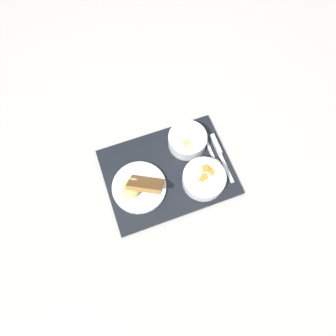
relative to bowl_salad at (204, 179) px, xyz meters
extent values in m
plane|color=#ADA89E|center=(0.10, -0.07, -0.04)|extent=(4.00, 4.00, 0.00)
cube|color=black|center=(0.10, -0.07, -0.03)|extent=(0.42, 0.31, 0.01)
cylinder|color=silver|center=(0.00, 0.00, 0.00)|extent=(0.14, 0.14, 0.05)
torus|color=silver|center=(0.00, 0.00, 0.02)|extent=(0.14, 0.14, 0.01)
cylinder|color=#A8D184|center=(-0.01, 0.01, 0.01)|extent=(0.06, 0.06, 0.02)
cylinder|color=#A8D184|center=(-0.01, 0.00, 0.01)|extent=(0.06, 0.06, 0.02)
cylinder|color=#A8D184|center=(0.00, 0.00, 0.01)|extent=(0.03, 0.04, 0.02)
cylinder|color=#A8D184|center=(0.00, 0.00, 0.01)|extent=(0.05, 0.05, 0.01)
cylinder|color=#A8D184|center=(-0.01, 0.00, 0.01)|extent=(0.06, 0.06, 0.01)
cylinder|color=#A8D184|center=(0.01, -0.01, 0.02)|extent=(0.04, 0.04, 0.01)
cube|color=orange|center=(-0.02, 0.00, 0.02)|extent=(0.02, 0.02, 0.02)
cube|color=orange|center=(-0.01, -0.02, 0.02)|extent=(0.02, 0.02, 0.02)
cube|color=orange|center=(0.00, 0.00, 0.02)|extent=(0.02, 0.02, 0.01)
cube|color=orange|center=(0.01, 0.00, 0.02)|extent=(0.02, 0.02, 0.01)
cube|color=orange|center=(-0.02, -0.02, 0.02)|extent=(0.03, 0.03, 0.01)
cylinder|color=silver|center=(0.00, -0.15, 0.00)|extent=(0.13, 0.13, 0.05)
torus|color=silver|center=(0.00, -0.15, 0.02)|extent=(0.13, 0.13, 0.01)
cylinder|color=#C67F3D|center=(0.00, -0.15, 0.00)|extent=(0.11, 0.11, 0.04)
cube|color=#E5A356|center=(0.01, -0.13, 0.02)|extent=(0.03, 0.03, 0.02)
cylinder|color=silver|center=(0.21, -0.05, -0.02)|extent=(0.18, 0.18, 0.02)
ellipsoid|color=#EFC666|center=(0.23, -0.05, 0.01)|extent=(0.09, 0.09, 0.04)
cube|color=#93602D|center=(0.18, -0.04, 0.02)|extent=(0.13, 0.12, 0.09)
cube|color=silver|center=(-0.09, -0.02, -0.03)|extent=(0.01, 0.11, 0.00)
cube|color=silver|center=(-0.09, -0.11, -0.02)|extent=(0.02, 0.08, 0.02)
ellipsoid|color=silver|center=(-0.06, -0.04, -0.02)|extent=(0.03, 0.05, 0.01)
cube|color=silver|center=(-0.07, -0.12, -0.02)|extent=(0.01, 0.10, 0.01)
camera|label=1|loc=(0.22, 0.26, 0.91)|focal=32.00mm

